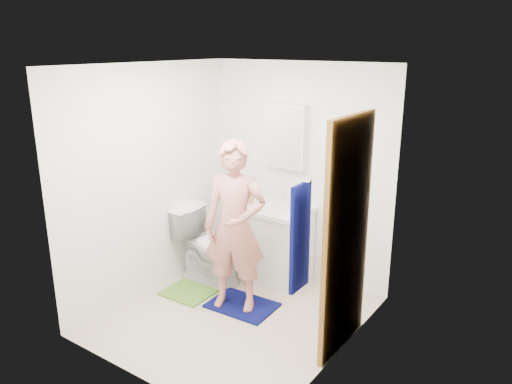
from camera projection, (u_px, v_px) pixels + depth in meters
floor at (235, 316)px, 4.92m from camera, size 2.20×2.40×0.02m
ceiling at (232, 63)px, 4.22m from camera, size 2.20×2.40×0.02m
wall_back at (300, 172)px, 5.52m from camera, size 2.20×0.02×2.40m
wall_front at (133, 241)px, 3.62m from camera, size 2.20×0.02×2.40m
wall_left at (149, 181)px, 5.18m from camera, size 0.02×2.40×2.40m
wall_right at (345, 224)px, 3.96m from camera, size 0.02×2.40×2.40m
vanity_cabinet at (273, 245)px, 5.60m from camera, size 0.75×0.55×0.80m
countertop at (274, 209)px, 5.48m from camera, size 0.79×0.59×0.05m
sink_basin at (274, 208)px, 5.48m from camera, size 0.40×0.40×0.03m
faucet at (283, 198)px, 5.60m from camera, size 0.03×0.03×0.12m
medicine_cabinet at (286, 136)px, 5.43m from camera, size 0.50×0.12×0.70m
mirror_panel at (283, 137)px, 5.38m from camera, size 0.46×0.01×0.66m
door at (346, 237)px, 4.16m from camera, size 0.05×0.80×2.05m
door_knob at (324, 257)px, 3.95m from camera, size 0.07×0.07×0.07m
towel at (300, 238)px, 3.54m from camera, size 0.03×0.24×0.80m
towel_hook at (307, 182)px, 3.40m from camera, size 0.06×0.02×0.02m
toilet at (211, 245)px, 5.55m from camera, size 0.83×0.49×0.84m
bath_mat at (242, 305)px, 5.08m from camera, size 0.68×0.50×0.02m
green_rug at (188, 292)px, 5.35m from camera, size 0.52×0.44×0.02m
soap_dispenser at (249, 195)px, 5.56m from camera, size 0.10×0.10×0.20m
toothbrush_cup at (297, 205)px, 5.36m from camera, size 0.14×0.14×0.10m
man at (235, 227)px, 4.82m from camera, size 0.72×0.59×1.70m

